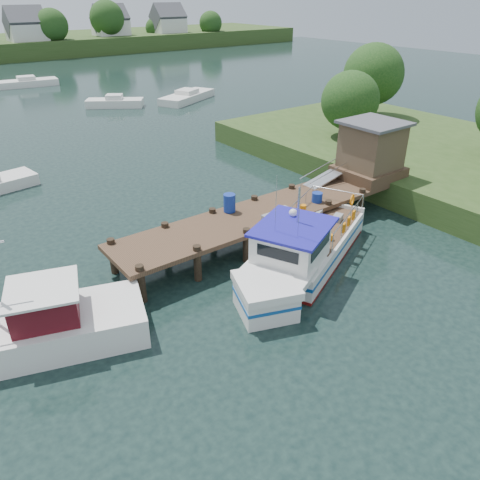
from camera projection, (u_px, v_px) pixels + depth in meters
ground_plane at (238, 246)px, 21.76m from camera, size 160.00×160.00×0.00m
near_shore at (460, 144)px, 29.25m from camera, size 16.00×30.00×7.76m
dock at (338, 172)px, 24.17m from camera, size 16.60×3.00×4.78m
lobster_boat at (301, 252)px, 19.58m from camera, size 9.41×6.10×4.74m
work_boat at (18, 331)px, 15.19m from camera, size 8.75×4.86×4.64m
moored_far at (27, 83)px, 57.86m from camera, size 7.43×3.28×1.22m
moored_b at (115, 102)px, 47.59m from camera, size 5.73×4.70×1.24m
moored_c at (187, 96)px, 50.32m from camera, size 7.86×5.68×1.19m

